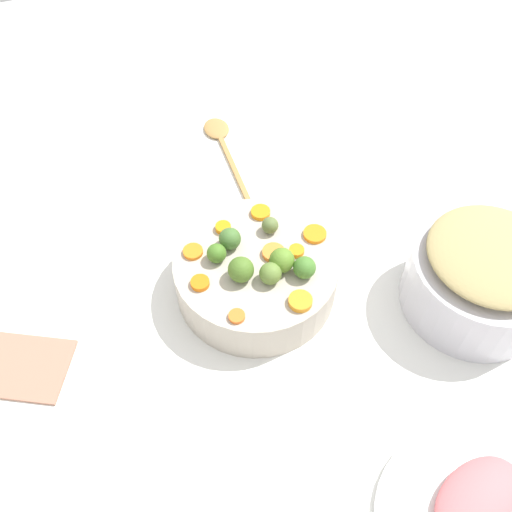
% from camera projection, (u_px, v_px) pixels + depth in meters
% --- Properties ---
extents(tabletop, '(2.40, 2.40, 0.02)m').
position_uv_depth(tabletop, '(249.00, 301.00, 0.99)').
color(tabletop, white).
rests_on(tabletop, ground).
extents(serving_bowl_carrots, '(0.28, 0.28, 0.08)m').
position_uv_depth(serving_bowl_carrots, '(256.00, 274.00, 0.97)').
color(serving_bowl_carrots, '#B5AA9A').
rests_on(serving_bowl_carrots, tabletop).
extents(metal_pot, '(0.24, 0.24, 0.12)m').
position_uv_depth(metal_pot, '(479.00, 282.00, 0.94)').
color(metal_pot, '#BDBBC3').
rests_on(metal_pot, tabletop).
extents(stuffing_mound, '(0.21, 0.21, 0.03)m').
position_uv_depth(stuffing_mound, '(494.00, 254.00, 0.88)').
color(stuffing_mound, tan).
rests_on(stuffing_mound, metal_pot).
extents(carrot_slice_0, '(0.03, 0.03, 0.01)m').
position_uv_depth(carrot_slice_0, '(297.00, 251.00, 0.94)').
color(carrot_slice_0, orange).
rests_on(carrot_slice_0, serving_bowl_carrots).
extents(carrot_slice_1, '(0.05, 0.05, 0.01)m').
position_uv_depth(carrot_slice_1, '(274.00, 253.00, 0.94)').
color(carrot_slice_1, orange).
rests_on(carrot_slice_1, serving_bowl_carrots).
extents(carrot_slice_2, '(0.04, 0.04, 0.01)m').
position_uv_depth(carrot_slice_2, '(315.00, 234.00, 0.96)').
color(carrot_slice_2, orange).
rests_on(carrot_slice_2, serving_bowl_carrots).
extents(carrot_slice_3, '(0.03, 0.03, 0.01)m').
position_uv_depth(carrot_slice_3, '(237.00, 316.00, 0.86)').
color(carrot_slice_3, orange).
rests_on(carrot_slice_3, serving_bowl_carrots).
extents(carrot_slice_4, '(0.03, 0.03, 0.01)m').
position_uv_depth(carrot_slice_4, '(201.00, 284.00, 0.90)').
color(carrot_slice_4, orange).
rests_on(carrot_slice_4, serving_bowl_carrots).
extents(carrot_slice_5, '(0.04, 0.04, 0.01)m').
position_uv_depth(carrot_slice_5, '(193.00, 252.00, 0.94)').
color(carrot_slice_5, orange).
rests_on(carrot_slice_5, serving_bowl_carrots).
extents(carrot_slice_6, '(0.05, 0.05, 0.01)m').
position_uv_depth(carrot_slice_6, '(300.00, 301.00, 0.88)').
color(carrot_slice_6, orange).
rests_on(carrot_slice_6, serving_bowl_carrots).
extents(carrot_slice_7, '(0.04, 0.04, 0.01)m').
position_uv_depth(carrot_slice_7, '(223.00, 228.00, 0.97)').
color(carrot_slice_7, orange).
rests_on(carrot_slice_7, serving_bowl_carrots).
extents(carrot_slice_8, '(0.04, 0.04, 0.01)m').
position_uv_depth(carrot_slice_8, '(261.00, 212.00, 0.99)').
color(carrot_slice_8, orange).
rests_on(carrot_slice_8, serving_bowl_carrots).
extents(brussels_sprout_0, '(0.04, 0.04, 0.04)m').
position_uv_depth(brussels_sprout_0, '(282.00, 260.00, 0.91)').
color(brussels_sprout_0, '#588228').
rests_on(brussels_sprout_0, serving_bowl_carrots).
extents(brussels_sprout_1, '(0.03, 0.03, 0.03)m').
position_uv_depth(brussels_sprout_1, '(217.00, 253.00, 0.92)').
color(brussels_sprout_1, '#447323').
rests_on(brussels_sprout_1, serving_bowl_carrots).
extents(brussels_sprout_2, '(0.04, 0.04, 0.04)m').
position_uv_depth(brussels_sprout_2, '(270.00, 273.00, 0.89)').
color(brussels_sprout_2, olive).
rests_on(brussels_sprout_2, serving_bowl_carrots).
extents(brussels_sprout_3, '(0.04, 0.04, 0.04)m').
position_uv_depth(brussels_sprout_3, '(230.00, 239.00, 0.94)').
color(brussels_sprout_3, '#436C2F').
rests_on(brussels_sprout_3, serving_bowl_carrots).
extents(brussels_sprout_4, '(0.04, 0.04, 0.04)m').
position_uv_depth(brussels_sprout_4, '(305.00, 268.00, 0.90)').
color(brussels_sprout_4, '#43772B').
rests_on(brussels_sprout_4, serving_bowl_carrots).
extents(brussels_sprout_5, '(0.03, 0.03, 0.03)m').
position_uv_depth(brussels_sprout_5, '(270.00, 225.00, 0.96)').
color(brussels_sprout_5, '#586C37').
rests_on(brussels_sprout_5, serving_bowl_carrots).
extents(brussels_sprout_6, '(0.04, 0.04, 0.04)m').
position_uv_depth(brussels_sprout_6, '(241.00, 270.00, 0.89)').
color(brussels_sprout_6, '#496F25').
rests_on(brussels_sprout_6, serving_bowl_carrots).
extents(wooden_spoon, '(0.06, 0.32, 0.01)m').
position_uv_depth(wooden_spoon, '(222.00, 142.00, 1.23)').
color(wooden_spoon, '#AD8045').
rests_on(wooden_spoon, tabletop).
extents(ham_slice_main, '(0.17, 0.13, 0.03)m').
position_uv_depth(ham_slice_main, '(479.00, 500.00, 0.76)').
color(ham_slice_main, '#D36468').
rests_on(ham_slice_main, ham_plate).
extents(dish_towel, '(0.18, 0.17, 0.01)m').
position_uv_depth(dish_towel, '(24.00, 366.00, 0.90)').
color(dish_towel, '#A9745D').
rests_on(dish_towel, tabletop).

